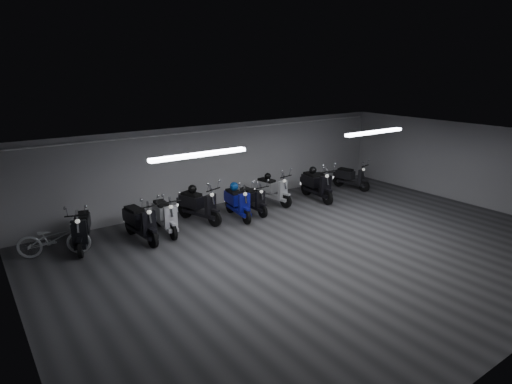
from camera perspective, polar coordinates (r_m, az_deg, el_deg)
floor at (r=11.59m, az=8.73°, el=-7.57°), size 14.00×10.00×0.01m
ceiling at (r=10.77m, az=9.37°, el=6.23°), size 14.00×10.00×0.01m
back_wall at (r=14.95m, az=-4.43°, el=3.72°), size 14.00×0.01×2.80m
left_wall at (r=8.21m, az=-29.31°, el=-9.24°), size 0.01×10.00×2.80m
right_wall at (r=16.64m, az=26.66°, el=3.31°), size 0.01×10.00×2.80m
fluor_strip_left at (r=9.82m, az=-7.53°, el=4.95°), size 2.40×0.18×0.08m
fluor_strip_right at (r=13.65m, az=15.49°, el=7.69°), size 2.40×0.18×0.08m
conduit at (r=14.66m, az=-4.37°, el=8.32°), size 13.60×0.05×0.05m
scooter_0 at (r=12.18m, az=-22.28°, el=-3.92°), size 1.20×1.96×1.39m
scooter_1 at (r=12.16m, az=-15.19°, el=-3.15°), size 0.85×1.99×1.43m
scooter_2 at (r=12.59m, az=-12.02°, el=-2.40°), size 0.78×1.90×1.38m
scooter_3 at (r=13.28m, az=-7.62°, el=-1.05°), size 1.19×2.03×1.44m
scooter_4 at (r=13.53m, az=-2.45°, el=-0.75°), size 0.84×1.89×1.36m
scooter_5 at (r=14.00m, az=-0.47°, el=-0.41°), size 0.57×1.67×1.24m
scooter_6 at (r=14.94m, az=2.26°, el=0.92°), size 0.90×1.91×1.37m
scooter_7 at (r=15.54m, az=8.13°, el=1.59°), size 0.93×2.06×1.48m
scooter_8 at (r=16.27m, az=8.84°, el=1.72°), size 1.06×1.70×1.20m
scooter_9 at (r=17.21m, az=12.63°, el=2.43°), size 0.92×1.78×1.27m
bicycle at (r=12.04m, az=-25.37°, el=-5.18°), size 1.84×1.16×1.13m
helmet_0 at (r=15.04m, az=1.57°, el=2.13°), size 0.23×0.23×0.23m
helmet_1 at (r=13.38m, az=-8.48°, el=0.41°), size 0.27×0.27×0.27m
helmet_2 at (r=13.67m, az=-2.93°, el=0.74°), size 0.28×0.28×0.28m
helmet_3 at (r=15.68m, az=7.59°, el=2.92°), size 0.27×0.27×0.27m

